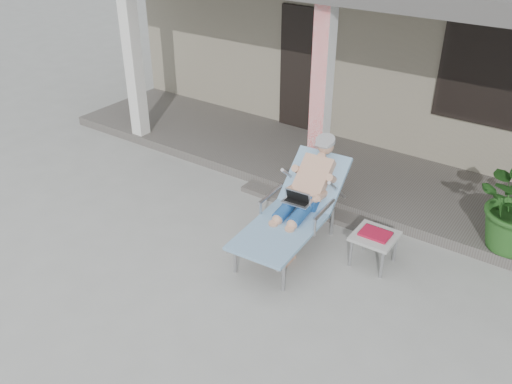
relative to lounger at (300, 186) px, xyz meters
The scene contains 6 objects.
ground 1.40m from the lounger, 106.70° to the right, with size 60.00×60.00×0.00m, color #9E9E99.
house 5.47m from the lounger, 93.52° to the left, with size 10.40×5.40×3.30m.
porch_deck 2.05m from the lounger, 99.96° to the left, with size 10.00×2.00×0.15m, color #605B56.
porch_step 1.11m from the lounger, 114.10° to the left, with size 2.00×0.30×0.07m, color #605B56.
lounger is the anchor object (origin of this frame).
side_table 1.08m from the lounger, ahead, with size 0.49×0.49×0.44m.
Camera 1 is at (3.17, -3.88, 3.99)m, focal length 38.00 mm.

